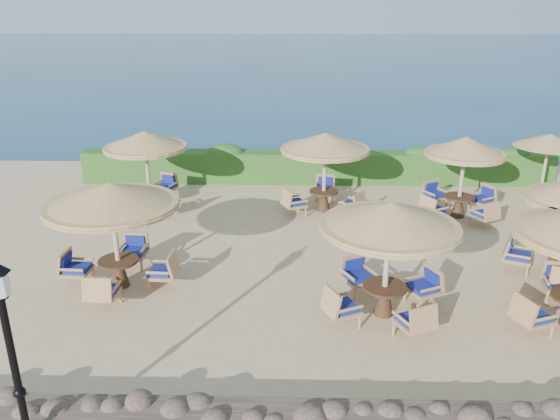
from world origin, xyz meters
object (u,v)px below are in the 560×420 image
(extra_parasol, at_px, (549,141))
(cafe_set_1, at_px, (389,237))
(cafe_set_5, at_px, (463,165))
(cafe_set_3, at_px, (146,154))
(lamp_post, at_px, (15,372))
(cafe_set_4, at_px, (325,155))
(cafe_set_0, at_px, (113,213))

(extra_parasol, relative_size, cafe_set_1, 0.80)
(cafe_set_5, bearing_deg, cafe_set_3, 176.85)
(cafe_set_3, xyz_separation_m, cafe_set_5, (10.20, -0.56, -0.15))
(lamp_post, distance_m, cafe_set_5, 13.93)
(cafe_set_3, distance_m, cafe_set_4, 5.86)
(extra_parasol, height_order, cafe_set_3, cafe_set_3)
(extra_parasol, bearing_deg, cafe_set_5, -153.90)
(cafe_set_1, xyz_separation_m, cafe_set_3, (-6.87, 6.66, 0.02))
(lamp_post, height_order, cafe_set_0, lamp_post)
(cafe_set_0, distance_m, cafe_set_4, 7.52)
(extra_parasol, height_order, cafe_set_5, cafe_set_5)
(lamp_post, height_order, cafe_set_1, lamp_post)
(cafe_set_4, xyz_separation_m, cafe_set_5, (4.34, -0.45, -0.20))
(lamp_post, height_order, cafe_set_3, lamp_post)
(extra_parasol, distance_m, cafe_set_4, 7.75)
(cafe_set_0, relative_size, cafe_set_3, 1.12)
(cafe_set_1, bearing_deg, lamp_post, -144.33)
(lamp_post, height_order, extra_parasol, lamp_post)
(lamp_post, distance_m, cafe_set_0, 5.44)
(lamp_post, distance_m, cafe_set_1, 7.34)
(cafe_set_0, bearing_deg, cafe_set_1, -10.43)
(cafe_set_4, bearing_deg, cafe_set_5, -5.91)
(cafe_set_3, bearing_deg, cafe_set_4, -1.09)
(cafe_set_0, xyz_separation_m, cafe_set_3, (-0.63, 5.51, -0.01))
(cafe_set_4, bearing_deg, lamp_post, -114.55)
(cafe_set_0, relative_size, cafe_set_5, 1.14)
(cafe_set_3, bearing_deg, lamp_post, -85.21)
(lamp_post, relative_size, cafe_set_4, 1.13)
(cafe_set_3, distance_m, cafe_set_5, 10.22)
(cafe_set_3, relative_size, cafe_set_5, 1.01)
(cafe_set_4, relative_size, cafe_set_5, 1.05)
(cafe_set_5, bearing_deg, lamp_post, -131.83)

